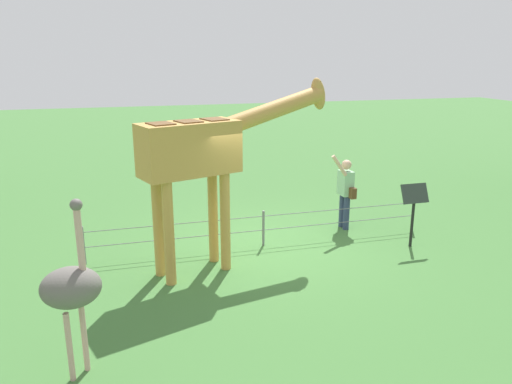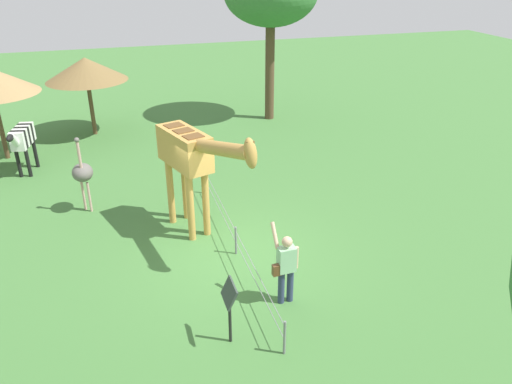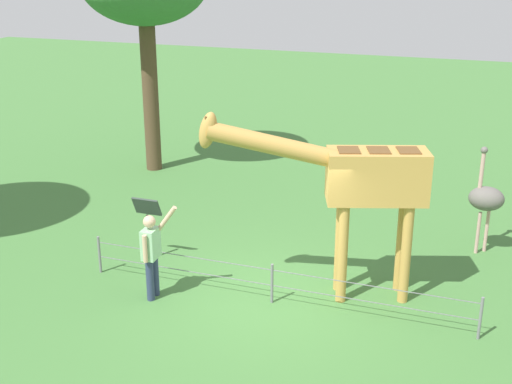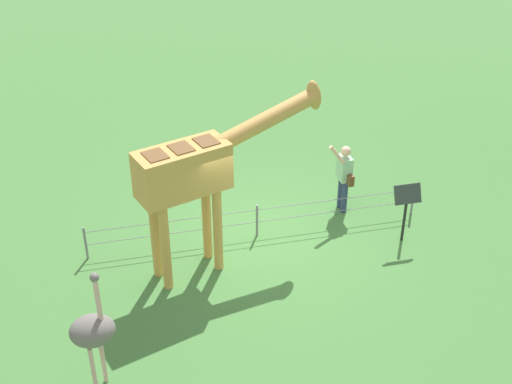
{
  "view_description": "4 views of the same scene",
  "coord_description": "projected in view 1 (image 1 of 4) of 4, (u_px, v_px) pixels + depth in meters",
  "views": [
    {
      "loc": [
        -2.72,
        -8.97,
        3.8
      ],
      "look_at": [
        -0.4,
        -0.76,
        1.41
      ],
      "focal_mm": 34.38,
      "sensor_mm": 36.0,
      "label": 1
    },
    {
      "loc": [
        10.0,
        -2.4,
        6.72
      ],
      "look_at": [
        0.15,
        0.56,
        1.68
      ],
      "focal_mm": 34.96,
      "sensor_mm": 36.0,
      "label": 2
    },
    {
      "loc": [
        -3.31,
        10.11,
        5.9
      ],
      "look_at": [
        0.49,
        -0.45,
        1.84
      ],
      "focal_mm": 47.16,
      "sensor_mm": 36.0,
      "label": 3
    },
    {
      "loc": [
        -2.77,
        -11.47,
        8.44
      ],
      "look_at": [
        -0.23,
        -0.77,
        1.62
      ],
      "focal_mm": 48.39,
      "sensor_mm": 36.0,
      "label": 4
    }
  ],
  "objects": [
    {
      "name": "ground_plane",
      "position": [
        265.0,
        247.0,
        10.05
      ],
      "size": [
        60.0,
        60.0,
        0.0
      ],
      "primitive_type": "plane",
      "color": "#427538"
    },
    {
      "name": "giraffe",
      "position": [
        207.0,
        152.0,
        8.52
      ],
      "size": [
        3.87,
        1.72,
        3.4
      ],
      "color": "#C69347",
      "rests_on": "ground_plane"
    },
    {
      "name": "visitor",
      "position": [
        345.0,
        190.0,
        10.92
      ],
      "size": [
        0.58,
        0.58,
        1.75
      ],
      "color": "navy",
      "rests_on": "ground_plane"
    },
    {
      "name": "ostrich",
      "position": [
        71.0,
        288.0,
        5.72
      ],
      "size": [
        0.7,
        0.56,
        2.25
      ],
      "color": "#CC9E93",
      "rests_on": "ground_plane"
    },
    {
      "name": "info_sign",
      "position": [
        414.0,
        202.0,
        9.84
      ],
      "size": [
        0.56,
        0.21,
        1.32
      ],
      "color": "black",
      "rests_on": "ground_plane"
    },
    {
      "name": "wire_fence",
      "position": [
        263.0,
        227.0,
        10.03
      ],
      "size": [
        7.05,
        0.05,
        0.75
      ],
      "color": "slate",
      "rests_on": "ground_plane"
    }
  ]
}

